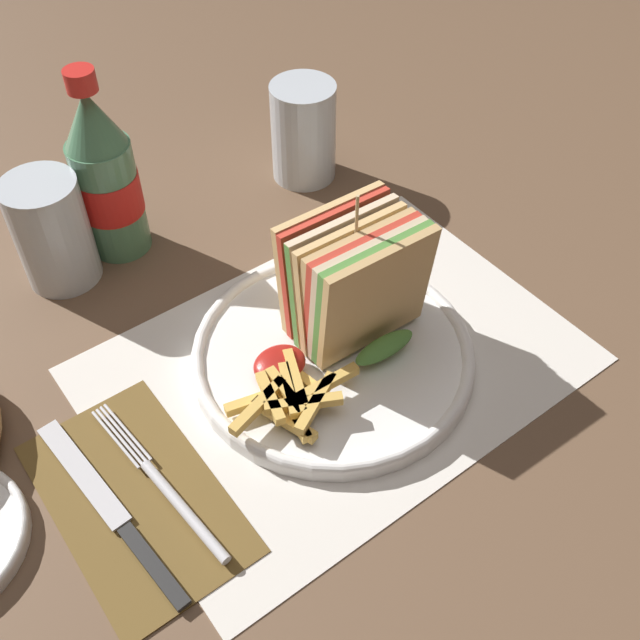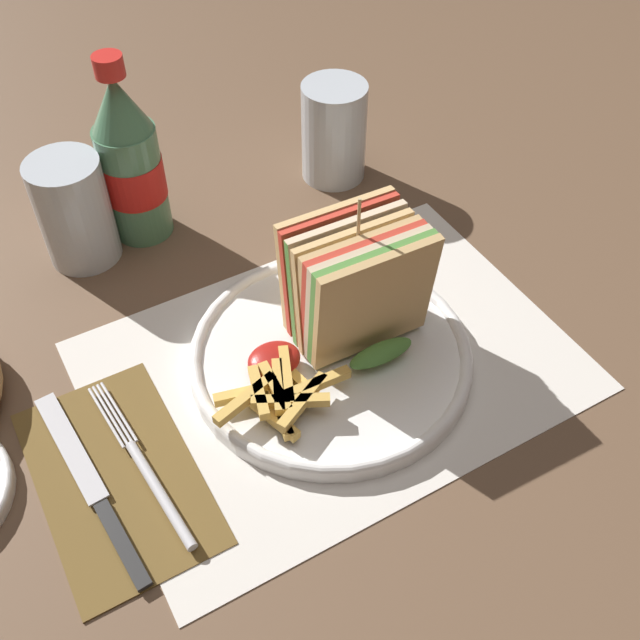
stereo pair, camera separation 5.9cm
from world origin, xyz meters
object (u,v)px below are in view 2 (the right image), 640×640
object	(u,v)px
plate_main	(331,355)
glass_far	(74,211)
coke_bottle_near	(130,163)
fork	(150,476)
knife	(91,487)
club_sandwich	(356,285)
glass_near	(334,132)

from	to	relation	value
plate_main	glass_far	size ratio (longest dim) A/B	2.25
plate_main	coke_bottle_near	size ratio (longest dim) A/B	1.28
fork	knife	size ratio (longest dim) A/B	0.90
knife	coke_bottle_near	size ratio (longest dim) A/B	1.01
club_sandwich	fork	world-z (taller)	club_sandwich
glass_far	knife	bearing A→B (deg)	-106.84
plate_main	club_sandwich	distance (m)	0.07
knife	glass_far	xyz separation A→B (m)	(0.09, 0.29, 0.05)
glass_near	glass_far	world-z (taller)	same
coke_bottle_near	glass_far	size ratio (longest dim) A/B	1.77
plate_main	knife	world-z (taller)	plate_main
glass_far	coke_bottle_near	bearing A→B (deg)	6.92
knife	glass_far	world-z (taller)	glass_far
club_sandwich	fork	bearing A→B (deg)	-167.76
club_sandwich	glass_near	world-z (taller)	club_sandwich
fork	glass_far	distance (m)	0.31
club_sandwich	plate_main	bearing A→B (deg)	-160.43
fork	glass_far	bearing A→B (deg)	77.50
knife	club_sandwich	bearing A→B (deg)	2.42
knife	glass_near	bearing A→B (deg)	30.72
coke_bottle_near	glass_far	xyz separation A→B (m)	(-0.07, -0.01, -0.03)
plate_main	knife	size ratio (longest dim) A/B	1.26
club_sandwich	knife	bearing A→B (deg)	-172.96
coke_bottle_near	glass_near	bearing A→B (deg)	-3.69
glass_far	plate_main	bearing A→B (deg)	-59.89
knife	glass_far	size ratio (longest dim) A/B	1.79
knife	glass_near	distance (m)	0.49
coke_bottle_near	glass_far	bearing A→B (deg)	-173.08
coke_bottle_near	glass_far	distance (m)	0.08
knife	glass_near	size ratio (longest dim) A/B	1.79
club_sandwich	knife	size ratio (longest dim) A/B	0.73
knife	coke_bottle_near	distance (m)	0.34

